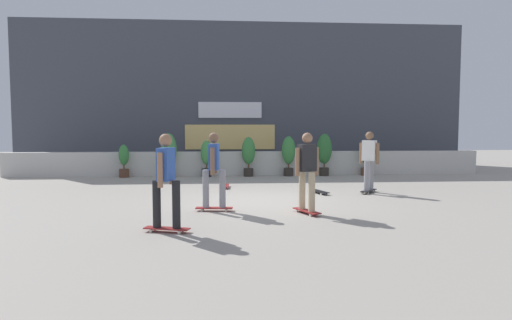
{
  "coord_description": "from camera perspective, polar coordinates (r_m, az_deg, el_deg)",
  "views": [
    {
      "loc": [
        -0.92,
        -10.83,
        1.79
      ],
      "look_at": [
        0.0,
        1.5,
        0.9
      ],
      "focal_mm": 31.07,
      "sensor_mm": 36.0,
      "label": 1
    }
  ],
  "objects": [
    {
      "name": "potted_plant_4",
      "position": [
        16.59,
        4.21,
        0.91
      ],
      "size": [
        0.51,
        0.51,
        1.49
      ],
      "color": "#2D2823",
      "rests_on": "ground"
    },
    {
      "name": "skater_far_right",
      "position": [
        12.6,
        14.36,
        0.12
      ],
      "size": [
        0.65,
        0.75,
        1.7
      ],
      "color": "black",
      "rests_on": "ground"
    },
    {
      "name": "skater_by_wall_right",
      "position": [
        7.72,
        -11.5,
        -2.27
      ],
      "size": [
        0.82,
        0.54,
        1.7
      ],
      "color": "maroon",
      "rests_on": "ground"
    },
    {
      "name": "skater_foreground",
      "position": [
        9.26,
        6.58,
        -1.17
      ],
      "size": [
        0.52,
        0.81,
        1.7
      ],
      "color": "maroon",
      "rests_on": "ground"
    },
    {
      "name": "potted_plant_2",
      "position": [
        16.43,
        -6.38,
        0.47
      ],
      "size": [
        0.43,
        0.43,
        1.34
      ],
      "color": "black",
      "rests_on": "ground"
    },
    {
      "name": "potted_plant_5",
      "position": [
        16.84,
        8.79,
        1.14
      ],
      "size": [
        0.56,
        0.56,
        1.59
      ],
      "color": "#2D2823",
      "rests_on": "ground"
    },
    {
      "name": "planter_wall",
      "position": [
        16.91,
        -1.13,
        -0.43
      ],
      "size": [
        18.0,
        0.4,
        0.9
      ],
      "primitive_type": "cube",
      "color": "beige",
      "rests_on": "ground"
    },
    {
      "name": "potted_plant_1",
      "position": [
        16.53,
        -11.15,
        1.1
      ],
      "size": [
        0.56,
        0.56,
        1.6
      ],
      "color": "brown",
      "rests_on": "ground"
    },
    {
      "name": "skateboard_aside",
      "position": [
        13.35,
        -3.96,
        -3.33
      ],
      "size": [
        0.24,
        0.81,
        0.08
      ],
      "color": "maroon",
      "rests_on": "ground"
    },
    {
      "name": "potted_plant_0",
      "position": [
        16.82,
        -16.64,
        -0.01
      ],
      "size": [
        0.36,
        0.36,
        1.19
      ],
      "color": "brown",
      "rests_on": "ground"
    },
    {
      "name": "potted_plant_3",
      "position": [
        16.44,
        -0.97,
        0.82
      ],
      "size": [
        0.5,
        0.5,
        1.46
      ],
      "color": "#2D2823",
      "rests_on": "ground"
    },
    {
      "name": "building_backdrop",
      "position": [
        20.9,
        -1.75,
        8.11
      ],
      "size": [
        20.0,
        2.08,
        6.5
      ],
      "color": "#424751",
      "rests_on": "ground"
    },
    {
      "name": "potted_plant_6",
      "position": [
        17.28,
        13.97,
        0.56
      ],
      "size": [
        0.44,
        0.44,
        1.34
      ],
      "color": "brown",
      "rests_on": "ground"
    },
    {
      "name": "skater_far_left",
      "position": [
        9.56,
        -5.44,
        -0.99
      ],
      "size": [
        0.82,
        0.56,
        1.7
      ],
      "color": "maroon",
      "rests_on": "ground"
    },
    {
      "name": "ground_plane",
      "position": [
        11.02,
        0.58,
        -5.23
      ],
      "size": [
        48.0,
        48.0,
        0.0
      ],
      "primitive_type": "plane",
      "color": "#A8A093"
    },
    {
      "name": "skateboard_near_camera",
      "position": [
        12.28,
        8.11,
        -4.01
      ],
      "size": [
        0.44,
        0.82,
        0.08
      ],
      "color": "black",
      "rests_on": "ground"
    }
  ]
}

